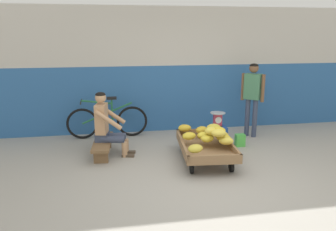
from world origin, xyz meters
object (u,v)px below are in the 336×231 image
at_px(plastic_crate, 217,134).
at_px(customer_adult, 253,92).
at_px(vendor_seated, 107,124).
at_px(weighing_scale, 218,119).
at_px(banana_cart, 206,147).
at_px(bicycle_near_left, 107,121).
at_px(shopping_bag, 240,140).
at_px(low_bench, 103,144).

height_order(plastic_crate, customer_adult, customer_adult).
distance_m(vendor_seated, weighing_scale, 2.21).
height_order(banana_cart, bicycle_near_left, bicycle_near_left).
height_order(plastic_crate, shopping_bag, plastic_crate).
relative_size(banana_cart, weighing_scale, 5.03).
distance_m(banana_cart, plastic_crate, 1.13).
relative_size(plastic_crate, shopping_bag, 1.50).
relative_size(banana_cart, plastic_crate, 4.19).
distance_m(low_bench, shopping_bag, 2.60).
bearing_deg(shopping_bag, banana_cart, -144.80).
xyz_separation_m(banana_cart, weighing_scale, (0.53, 0.99, 0.21)).
bearing_deg(low_bench, banana_cart, -19.21).
relative_size(vendor_seated, shopping_bag, 4.75).
distance_m(plastic_crate, customer_adult, 1.15).
bearing_deg(customer_adult, bicycle_near_left, 171.42).
bearing_deg(bicycle_near_left, customer_adult, -8.58).
bearing_deg(plastic_crate, shopping_bag, -48.79).
height_order(vendor_seated, customer_adult, customer_adult).
height_order(vendor_seated, weighing_scale, vendor_seated).
distance_m(low_bench, vendor_seated, 0.38).
relative_size(bicycle_near_left, customer_adult, 1.09).
bearing_deg(low_bench, weighing_scale, 9.89).
bearing_deg(vendor_seated, low_bench, 168.75).
bearing_deg(banana_cart, low_bench, 160.79).
xyz_separation_m(vendor_seated, bicycle_near_left, (0.01, 1.06, -0.21)).
relative_size(weighing_scale, shopping_bag, 1.25).
bearing_deg(weighing_scale, bicycle_near_left, 163.32).
bearing_deg(banana_cart, plastic_crate, 61.81).
bearing_deg(low_bench, shopping_bag, 0.27).
bearing_deg(weighing_scale, customer_adult, 14.22).
relative_size(vendor_seated, weighing_scale, 3.80).
bearing_deg(low_bench, vendor_seated, -11.25).
bearing_deg(plastic_crate, low_bench, -170.08).
bearing_deg(customer_adult, shopping_bag, -128.36).
bearing_deg(banana_cart, customer_adult, 41.96).
height_order(banana_cart, weighing_scale, weighing_scale).
xyz_separation_m(low_bench, shopping_bag, (2.59, 0.01, -0.08)).
bearing_deg(bicycle_near_left, low_bench, -95.05).
bearing_deg(low_bench, bicycle_near_left, 84.95).
xyz_separation_m(weighing_scale, customer_adult, (0.80, 0.20, 0.50)).
xyz_separation_m(low_bench, bicycle_near_left, (0.09, 1.04, 0.15)).
height_order(customer_adult, shopping_bag, customer_adult).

